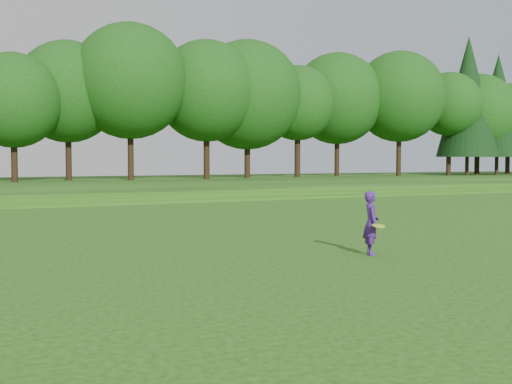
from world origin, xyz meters
name	(u,v)px	position (x,y,z in m)	size (l,w,h in m)	color
ground	(394,261)	(0.00, 0.00, 0.00)	(140.00, 140.00, 0.00)	#1C440D
berm	(82,186)	(0.00, 34.00, 0.30)	(130.00, 30.00, 0.60)	#1C440D
walking_path	(139,203)	(0.00, 20.00, 0.02)	(130.00, 1.60, 0.04)	gray
treeline	(70,80)	(0.00, 38.00, 8.10)	(104.00, 7.00, 15.00)	#154610
woman	(371,223)	(0.08, 0.92, 0.74)	(0.55, 0.84, 1.49)	#441B7A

